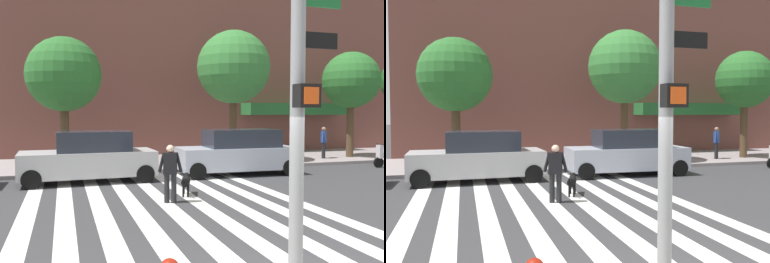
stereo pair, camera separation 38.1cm
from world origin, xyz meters
The scene contains 12 objects.
ground_plane centered at (0.00, 5.88, 0.00)m, with size 160.00×160.00×0.00m, color #353538.
sidewalk_far centered at (0.00, 14.76, 0.07)m, with size 80.00×6.00×0.15m, color gray.
crosswalk_stripes centered at (-0.79, 5.88, 0.00)m, with size 7.65×11.16×0.01m.
traffic_light_pole centered at (-0.72, -0.52, 3.52)m, with size 0.74×0.46×5.80m.
parked_car_behind_first centered at (-2.58, 10.41, 0.90)m, with size 4.84×2.12×1.86m.
parked_car_third_in_line centered at (3.32, 10.41, 0.91)m, with size 4.88×2.11×1.85m.
street_tree_nearest centered at (-3.44, 13.95, 4.18)m, with size 3.28×3.28×5.70m.
street_tree_middle centered at (4.55, 13.76, 4.74)m, with size 3.60×3.60×6.42m.
street_tree_further centered at (11.26, 13.48, 4.24)m, with size 3.01×3.01×5.64m.
pedestrian_dog_walker centered at (-0.64, 6.15, 0.93)m, with size 0.69×0.35×1.64m.
dog_on_leash centered at (0.08, 7.04, 0.44)m, with size 0.50×1.08×0.65m.
pedestrian_bystander centered at (9.47, 13.29, 1.08)m, with size 0.57×0.55×1.64m.
Camera 1 is at (-3.50, -4.88, 2.56)m, focal length 38.17 mm.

